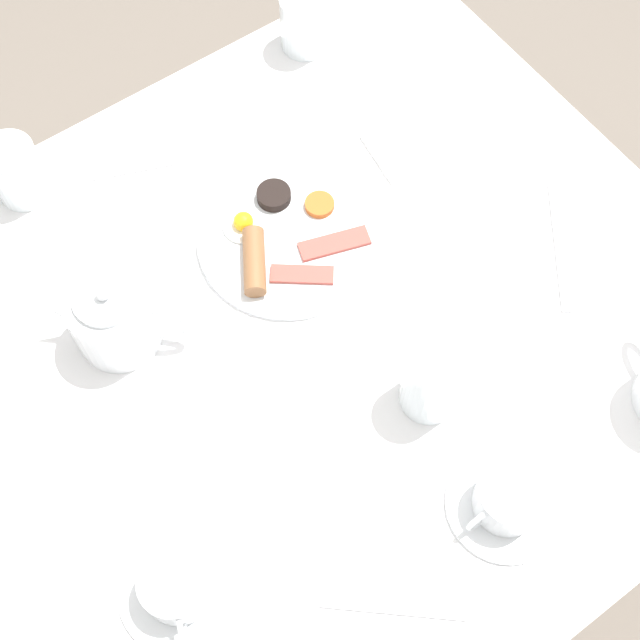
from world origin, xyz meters
TOP-DOWN VIEW (x-y plane):
  - ground_plane at (0.00, 0.00)m, footprint 8.00×8.00m
  - table at (0.00, 0.00)m, footprint 1.04×1.12m
  - breakfast_plate at (0.15, -0.04)m, footprint 0.27×0.27m
  - teapot_far at (0.15, 0.24)m, footprint 0.15×0.17m
  - teacup_with_saucer_left at (-0.35, -0.04)m, footprint 0.15×0.15m
  - teacup_with_saucer_right at (-0.20, 0.35)m, footprint 0.15×0.15m
  - water_glass_tall at (0.45, 0.23)m, footprint 0.08×0.08m
  - water_glass_short at (0.45, -0.28)m, footprint 0.08×0.08m
  - wine_glass_spare at (-0.17, -0.06)m, footprint 0.08×0.08m
  - napkin_folded at (0.17, -0.32)m, footprint 0.13×0.18m
  - fork_by_plate at (-0.37, 0.15)m, footprint 0.13×0.15m
  - knife_by_plate at (-0.10, -0.37)m, footprint 0.19×0.14m
  - fork_spare at (0.39, 0.08)m, footprint 0.08×0.18m

SIDE VIEW (x-z plane):
  - ground_plane at x=0.00m, z-range 0.00..0.00m
  - table at x=0.00m, z-range 0.31..1.07m
  - fork_by_plate at x=-0.37m, z-range 0.76..0.76m
  - knife_by_plate at x=-0.10m, z-range 0.76..0.76m
  - fork_spare at x=0.39m, z-range 0.76..0.76m
  - napkin_folded at x=0.17m, z-range 0.76..0.77m
  - breakfast_plate at x=0.15m, z-range 0.75..0.79m
  - teacup_with_saucer_left at x=-0.35m, z-range 0.75..0.82m
  - teacup_with_saucer_right at x=-0.20m, z-range 0.75..0.82m
  - water_glass_short at x=0.45m, z-range 0.76..0.86m
  - water_glass_tall at x=0.45m, z-range 0.76..0.86m
  - teapot_far at x=0.15m, z-range 0.75..0.88m
  - wine_glass_spare at x=-0.17m, z-range 0.76..0.88m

